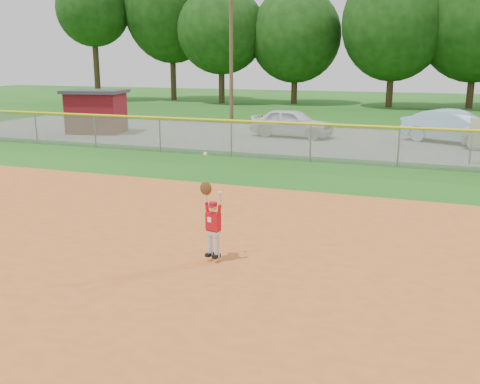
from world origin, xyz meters
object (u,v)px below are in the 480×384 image
utility_shed (96,111)px  ballplayer (212,220)px  car_blue (454,127)px  car_white_a (292,123)px

utility_shed → ballplayer: 20.70m
utility_shed → ballplayer: bearing=-49.0°
car_blue → utility_shed: (-18.28, -2.69, 0.38)m
car_blue → ballplayer: size_ratio=2.30×
car_blue → ballplayer: ballplayer is taller
car_blue → utility_shed: utility_shed is taller
car_white_a → utility_shed: bearing=106.6°
car_white_a → ballplayer: (3.12, -17.72, 0.12)m
car_white_a → ballplayer: bearing=-164.8°
car_white_a → car_blue: (7.81, 0.58, 0.06)m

